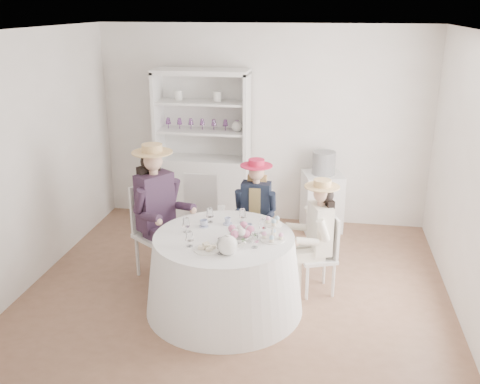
# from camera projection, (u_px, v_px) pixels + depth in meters

# --- Properties ---
(ground) EXTENTS (4.50, 4.50, 0.00)m
(ground) POSITION_uv_depth(u_px,v_px,m) (239.00, 284.00, 5.91)
(ground) COLOR brown
(ground) RESTS_ON ground
(ceiling) EXTENTS (4.50, 4.50, 0.00)m
(ceiling) POSITION_uv_depth(u_px,v_px,m) (238.00, 30.00, 5.01)
(ceiling) COLOR white
(ceiling) RESTS_ON wall_back
(wall_back) EXTENTS (4.50, 0.00, 4.50)m
(wall_back) POSITION_uv_depth(u_px,v_px,m) (263.00, 126.00, 7.32)
(wall_back) COLOR silver
(wall_back) RESTS_ON ground
(wall_front) EXTENTS (4.50, 0.00, 4.50)m
(wall_front) POSITION_uv_depth(u_px,v_px,m) (189.00, 252.00, 3.60)
(wall_front) COLOR silver
(wall_front) RESTS_ON ground
(wall_left) EXTENTS (0.00, 4.50, 4.50)m
(wall_left) POSITION_uv_depth(u_px,v_px,m) (35.00, 158.00, 5.81)
(wall_left) COLOR silver
(wall_left) RESTS_ON ground
(wall_right) EXTENTS (0.00, 4.50, 4.50)m
(wall_right) POSITION_uv_depth(u_px,v_px,m) (470.00, 179.00, 5.11)
(wall_right) COLOR silver
(wall_right) RESTS_ON ground
(tea_table) EXTENTS (1.58, 1.58, 0.79)m
(tea_table) POSITION_uv_depth(u_px,v_px,m) (224.00, 273.00, 5.34)
(tea_table) COLOR white
(tea_table) RESTS_ON ground
(hutch) EXTENTS (1.41, 0.87, 2.13)m
(hutch) POSITION_uv_depth(u_px,v_px,m) (204.00, 170.00, 7.39)
(hutch) COLOR silver
(hutch) RESTS_ON ground
(side_table) EXTENTS (0.61, 0.61, 0.78)m
(side_table) POSITION_uv_depth(u_px,v_px,m) (322.00, 201.00, 7.27)
(side_table) COLOR silver
(side_table) RESTS_ON ground
(hatbox) EXTENTS (0.40, 0.40, 0.30)m
(hatbox) POSITION_uv_depth(u_px,v_px,m) (324.00, 163.00, 7.09)
(hatbox) COLOR black
(hatbox) RESTS_ON side_table
(guest_left) EXTENTS (0.66, 0.63, 1.54)m
(guest_left) POSITION_uv_depth(u_px,v_px,m) (157.00, 204.00, 5.82)
(guest_left) COLOR silver
(guest_left) RESTS_ON ground
(guest_mid) EXTENTS (0.47, 0.49, 1.29)m
(guest_mid) POSITION_uv_depth(u_px,v_px,m) (256.00, 207.00, 6.13)
(guest_mid) COLOR silver
(guest_mid) RESTS_ON ground
(guest_right) EXTENTS (0.52, 0.48, 1.27)m
(guest_right) POSITION_uv_depth(u_px,v_px,m) (318.00, 230.00, 5.53)
(guest_right) COLOR silver
(guest_right) RESTS_ON ground
(spare_chair) EXTENTS (0.43, 0.43, 1.04)m
(spare_chair) POSITION_uv_depth(u_px,v_px,m) (203.00, 208.00, 6.56)
(spare_chair) COLOR silver
(spare_chair) RESTS_ON ground
(teacup_a) EXTENTS (0.11, 0.11, 0.07)m
(teacup_a) POSITION_uv_depth(u_px,v_px,m) (204.00, 224.00, 5.41)
(teacup_a) COLOR white
(teacup_a) RESTS_ON tea_table
(teacup_b) EXTENTS (0.08, 0.08, 0.07)m
(teacup_b) POSITION_uv_depth(u_px,v_px,m) (228.00, 221.00, 5.47)
(teacup_b) COLOR white
(teacup_b) RESTS_ON tea_table
(teacup_c) EXTENTS (0.08, 0.08, 0.06)m
(teacup_c) POSITION_uv_depth(u_px,v_px,m) (249.00, 228.00, 5.32)
(teacup_c) COLOR white
(teacup_c) RESTS_ON tea_table
(flower_bowl) EXTENTS (0.27, 0.27, 0.05)m
(flower_bowl) POSITION_uv_depth(u_px,v_px,m) (239.00, 239.00, 5.08)
(flower_bowl) COLOR white
(flower_bowl) RESTS_ON tea_table
(flower_arrangement) EXTENTS (0.20, 0.20, 0.08)m
(flower_arrangement) POSITION_uv_depth(u_px,v_px,m) (242.00, 231.00, 5.08)
(flower_arrangement) COLOR pink
(flower_arrangement) RESTS_ON tea_table
(table_teapot) EXTENTS (0.26, 0.19, 0.20)m
(table_teapot) POSITION_uv_depth(u_px,v_px,m) (228.00, 245.00, 4.81)
(table_teapot) COLOR white
(table_teapot) RESTS_ON tea_table
(sandwich_plate) EXTENTS (0.25, 0.25, 0.06)m
(sandwich_plate) POSITION_uv_depth(u_px,v_px,m) (207.00, 249.00, 4.91)
(sandwich_plate) COLOR white
(sandwich_plate) RESTS_ON tea_table
(cupcake_stand) EXTENTS (0.24, 0.24, 0.23)m
(cupcake_stand) POSITION_uv_depth(u_px,v_px,m) (273.00, 232.00, 5.10)
(cupcake_stand) COLOR white
(cupcake_stand) RESTS_ON tea_table
(stemware_set) EXTENTS (0.83, 0.83, 0.15)m
(stemware_set) POSITION_uv_depth(u_px,v_px,m) (224.00, 229.00, 5.18)
(stemware_set) COLOR white
(stemware_set) RESTS_ON tea_table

